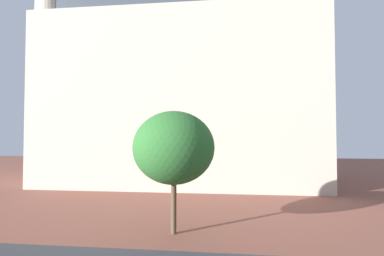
# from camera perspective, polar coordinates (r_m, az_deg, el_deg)

# --- Properties ---
(landmark_building) EXTENTS (28.21, 15.40, 32.92)m
(landmark_building) POSITION_cam_1_polar(r_m,az_deg,el_deg) (33.15, -1.58, 7.06)
(landmark_building) COLOR beige
(landmark_building) RESTS_ON ground_plane
(tree_curb_far) EXTENTS (4.17, 4.17, 6.23)m
(tree_curb_far) POSITION_cam_1_polar(r_m,az_deg,el_deg) (14.71, -3.63, -3.93)
(tree_curb_far) COLOR brown
(tree_curb_far) RESTS_ON ground_plane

